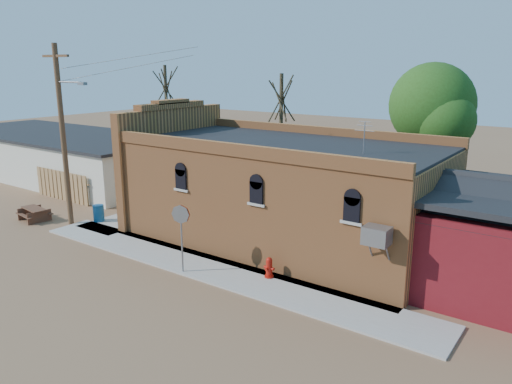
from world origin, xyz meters
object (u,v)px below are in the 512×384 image
Objects in this scene: picnic_table at (34,212)px; brick_bar at (277,191)px; utility_pole at (63,132)px; fire_hydrant at (269,267)px; trash_barrel at (99,213)px; stop_sign at (181,221)px.

brick_bar is at bearing 30.38° from picnic_table.
utility_pole is 11.17× the size of fire_hydrant.
trash_barrel is at bearing -160.05° from brick_bar.
trash_barrel is at bearing 172.90° from fire_hydrant.
trash_barrel is 3.53m from picnic_table.
fire_hydrant is (2.27, -3.99, -1.86)m from brick_bar.
brick_bar reaches higher than trash_barrel.
utility_pole is 4.47m from trash_barrel.
picnic_table is (-2.23, -0.70, -4.33)m from utility_pole.
utility_pole is 12.81m from fire_hydrant.
stop_sign is 8.60m from trash_barrel.
brick_bar is 19.14× the size of trash_barrel.
picnic_table is (-11.21, 0.50, -1.73)m from stop_sign.
fire_hydrant is at bearing -3.77° from trash_barrel.
stop_sign is at bearing -15.45° from trash_barrel.
stop_sign is (8.98, -1.20, -2.60)m from utility_pole.
brick_bar is 1.82× the size of utility_pole.
utility_pole reaches higher than stop_sign.
stop_sign is (-3.08, -1.51, 1.69)m from fire_hydrant.
trash_barrel is (-8.14, 2.25, -1.66)m from stop_sign.
fire_hydrant is at bearing 30.18° from stop_sign.
picnic_table is at bearing -157.43° from brick_bar.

